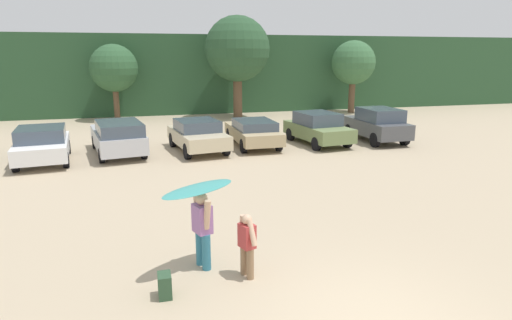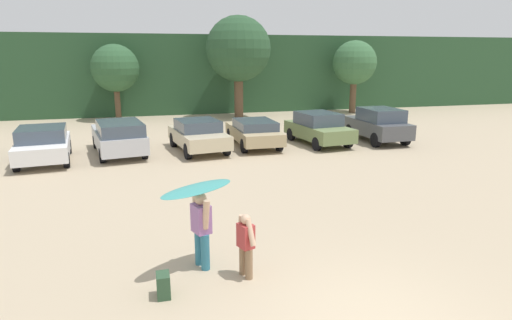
% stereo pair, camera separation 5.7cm
% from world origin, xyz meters
% --- Properties ---
extents(hillside_ridge, '(108.00, 12.00, 5.70)m').
position_xyz_m(hillside_ridge, '(0.00, 32.14, 2.85)').
color(hillside_ridge, '#284C2D').
rests_on(hillside_ridge, ground_plane).
extents(tree_center_right, '(3.10, 3.10, 4.97)m').
position_xyz_m(tree_center_right, '(-5.09, 24.75, 3.40)').
color(tree_center_right, brown).
rests_on(tree_center_right, ground_plane).
extents(tree_center_left, '(4.39, 4.39, 6.86)m').
position_xyz_m(tree_center_left, '(2.99, 23.76, 4.62)').
color(tree_center_left, brown).
rests_on(tree_center_left, ground_plane).
extents(tree_right, '(3.22, 3.22, 5.32)m').
position_xyz_m(tree_right, '(11.88, 24.19, 3.67)').
color(tree_right, brown).
rests_on(tree_right, ground_plane).
extents(parked_car_white, '(2.40, 4.19, 1.45)m').
position_xyz_m(parked_car_white, '(-7.50, 13.25, 0.76)').
color(parked_car_white, white).
rests_on(parked_car_white, ground_plane).
extents(parked_car_silver, '(2.64, 4.90, 1.54)m').
position_xyz_m(parked_car_silver, '(-4.57, 13.91, 0.81)').
color(parked_car_silver, silver).
rests_on(parked_car_silver, ground_plane).
extents(parked_car_champagne, '(2.50, 4.38, 1.42)m').
position_xyz_m(parked_car_champagne, '(-1.11, 13.76, 0.76)').
color(parked_car_champagne, beige).
rests_on(parked_car_champagne, ground_plane).
extents(parked_car_tan, '(1.92, 4.49, 1.28)m').
position_xyz_m(parked_car_tan, '(1.62, 14.20, 0.70)').
color(parked_car_tan, tan).
rests_on(parked_car_tan, ground_plane).
extents(parked_car_olive_green, '(2.34, 4.24, 1.55)m').
position_xyz_m(parked_car_olive_green, '(4.80, 13.87, 0.80)').
color(parked_car_olive_green, '#6B7F4C').
rests_on(parked_car_olive_green, ground_plane).
extents(parked_car_dark_gray, '(1.84, 3.99, 1.70)m').
position_xyz_m(parked_car_dark_gray, '(7.93, 13.65, 0.88)').
color(parked_car_dark_gray, '#4C4F54').
rests_on(parked_car_dark_gray, ground_plane).
extents(person_adult, '(0.41, 0.65, 1.61)m').
position_xyz_m(person_adult, '(-2.46, 2.61, 0.91)').
color(person_adult, teal).
rests_on(person_adult, ground_plane).
extents(person_child, '(0.33, 0.58, 1.31)m').
position_xyz_m(person_child, '(-1.68, 1.98, 0.74)').
color(person_child, '#8C6B4C').
rests_on(person_child, ground_plane).
extents(surfboard_teal, '(1.72, 1.33, 0.13)m').
position_xyz_m(surfboard_teal, '(-2.52, 2.53, 1.72)').
color(surfboard_teal, teal).
extents(backpack_dropped, '(0.24, 0.34, 0.45)m').
position_xyz_m(backpack_dropped, '(-3.30, 1.64, 0.22)').
color(backpack_dropped, '#2D4C33').
rests_on(backpack_dropped, ground_plane).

